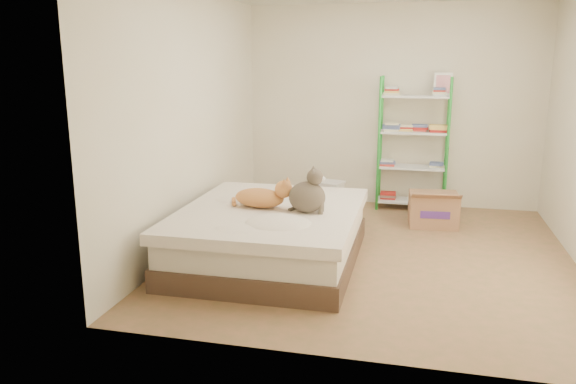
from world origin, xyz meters
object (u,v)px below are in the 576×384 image
(bed, at_px, (271,235))
(grey_cat, at_px, (307,190))
(cardboard_box, at_px, (433,209))
(shelf_unit, at_px, (414,144))
(white_bin, at_px, (329,196))
(orange_cat, at_px, (259,195))

(bed, xyz_separation_m, grey_cat, (0.36, -0.06, 0.47))
(grey_cat, distance_m, cardboard_box, 2.09)
(grey_cat, relative_size, shelf_unit, 0.24)
(white_bin, bearing_deg, shelf_unit, 18.32)
(bed, xyz_separation_m, orange_cat, (-0.11, 0.01, 0.38))
(orange_cat, bearing_deg, shelf_unit, 64.66)
(grey_cat, xyz_separation_m, shelf_unit, (0.90, 2.38, 0.11))
(grey_cat, xyz_separation_m, white_bin, (-0.12, 2.04, -0.54))
(bed, xyz_separation_m, shelf_unit, (1.27, 2.32, 0.58))
(white_bin, bearing_deg, orange_cat, -100.28)
(bed, height_order, shelf_unit, shelf_unit)
(cardboard_box, xyz_separation_m, white_bin, (-1.29, 0.39, -0.00))
(bed, distance_m, white_bin, 2.00)
(orange_cat, distance_m, white_bin, 2.05)
(grey_cat, relative_size, cardboard_box, 0.71)
(bed, distance_m, orange_cat, 0.39)
(bed, bearing_deg, white_bin, 82.66)
(shelf_unit, bearing_deg, bed, -118.64)
(orange_cat, relative_size, white_bin, 1.46)
(grey_cat, bearing_deg, orange_cat, 77.76)
(orange_cat, height_order, grey_cat, grey_cat)
(bed, bearing_deg, grey_cat, -8.91)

